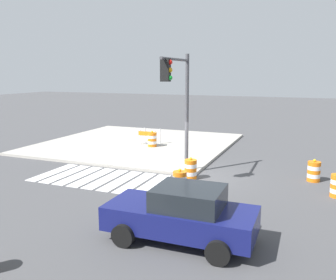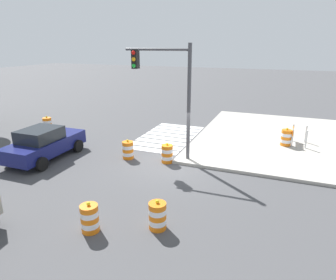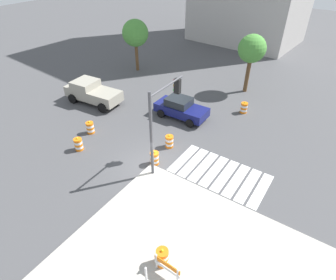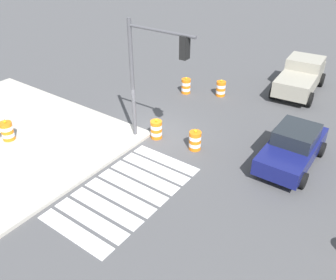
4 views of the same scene
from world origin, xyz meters
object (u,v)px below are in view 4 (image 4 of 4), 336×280
Objects in this scene: traffic_barrel_near_corner at (156,129)px; traffic_barrel_median_near at (221,89)px; traffic_barrel_median_far at (195,141)px; traffic_barrel_crosswalk_end at (186,86)px; traffic_barrel_on_sidewalk at (7,131)px; traffic_light_pole at (152,64)px; pickup_truck at (301,75)px; sports_car at (293,147)px.

traffic_barrel_median_near is at bearing 178.31° from traffic_barrel_near_corner.
traffic_barrel_median_far is (-0.23, 2.05, 0.00)m from traffic_barrel_near_corner.
traffic_barrel_on_sidewalk is at bearing -20.96° from traffic_barrel_crosswalk_end.
traffic_barrel_median_near is 0.19× the size of traffic_light_pole.
traffic_barrel_on_sidewalk is at bearing -33.05° from pickup_truck.
traffic_barrel_crosswalk_end is at bearing -50.89° from pickup_truck.
pickup_truck reaches higher than traffic_barrel_crosswalk_end.
traffic_barrel_median_near is 1.00× the size of traffic_barrel_median_far.
traffic_barrel_on_sidewalk is at bearing -58.09° from traffic_barrel_median_far.
traffic_barrel_crosswalk_end is 6.96m from traffic_light_pole.
traffic_barrel_median_near is at bearing -45.09° from pickup_truck.
traffic_barrel_on_sidewalk is (4.42, -5.42, 0.15)m from traffic_barrel_near_corner.
pickup_truck is 0.96× the size of traffic_light_pole.
traffic_light_pole reaches higher than traffic_barrel_median_near.
traffic_barrel_near_corner is 1.00× the size of traffic_barrel_crosswalk_end.
traffic_barrel_median_far is at bearing 121.91° from traffic_barrel_on_sidewalk.
traffic_barrel_crosswalk_end is at bearing -142.88° from traffic_barrel_median_far.
pickup_truck is at bearing 146.95° from traffic_barrel_on_sidewalk.
sports_car is at bearing 118.46° from traffic_barrel_on_sidewalk.
traffic_barrel_near_corner and traffic_barrel_median_far have the same top height.
traffic_light_pole is at bearing 0.54° from traffic_barrel_median_near.
traffic_light_pole reaches higher than traffic_barrel_median_far.
traffic_barrel_near_corner is at bearing -73.58° from sports_car.
traffic_barrel_median_far is 0.19× the size of traffic_light_pole.
sports_car is at bearing 15.79° from pickup_truck.
traffic_light_pole reaches higher than traffic_barrel_crosswalk_end.
traffic_barrel_near_corner and traffic_barrel_median_near have the same top height.
sports_car is at bearing 106.42° from traffic_barrel_near_corner.
traffic_light_pole reaches higher than pickup_truck.
traffic_barrel_median_near is (-6.12, 0.18, 0.00)m from traffic_barrel_near_corner.
traffic_barrel_crosswalk_end is at bearing 159.04° from traffic_barrel_on_sidewalk.
traffic_barrel_median_far is 8.81m from traffic_barrel_on_sidewalk.
sports_car is 7.27m from traffic_barrel_median_near.
traffic_barrel_near_corner is at bearing -1.69° from traffic_barrel_median_near.
traffic_light_pole is (0.72, -1.81, 3.46)m from traffic_barrel_median_far.
pickup_truck is at bearing 129.11° from traffic_barrel_crosswalk_end.
traffic_light_pole is (5.72, 1.97, 3.46)m from traffic_barrel_crosswalk_end.
traffic_barrel_crosswalk_end is 6.26m from traffic_barrel_median_far.
traffic_barrel_near_corner is at bearing -83.53° from traffic_barrel_median_far.
traffic_barrel_near_corner is 6.12m from traffic_barrel_median_near.
traffic_barrel_median_near is (-0.89, 1.91, 0.00)m from traffic_barrel_crosswalk_end.
traffic_barrel_on_sidewalk reaches higher than traffic_barrel_near_corner.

